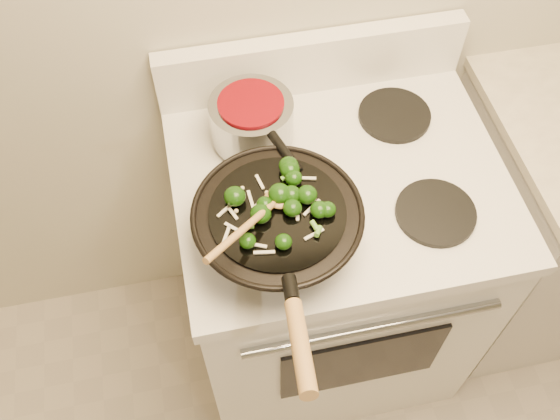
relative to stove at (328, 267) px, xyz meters
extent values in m
cube|color=white|center=(0.00, 0.00, -0.03)|extent=(0.76, 0.64, 0.88)
cube|color=white|center=(0.00, 0.00, 0.43)|extent=(0.78, 0.66, 0.04)
cube|color=white|center=(0.00, 0.30, 0.53)|extent=(0.78, 0.05, 0.16)
cylinder|color=#919599|center=(0.00, -0.33, 0.31)|extent=(0.60, 0.02, 0.02)
cube|color=black|center=(0.00, -0.33, 0.08)|extent=(0.42, 0.01, 0.28)
cylinder|color=black|center=(-0.18, -0.15, 0.46)|extent=(0.18, 0.18, 0.01)
cylinder|color=black|center=(0.18, -0.15, 0.46)|extent=(0.18, 0.18, 0.01)
cylinder|color=black|center=(-0.18, 0.15, 0.46)|extent=(0.18, 0.18, 0.01)
cylinder|color=black|center=(0.18, 0.15, 0.46)|extent=(0.18, 0.18, 0.01)
torus|color=black|center=(-0.18, -0.15, 0.56)|extent=(0.35, 0.35, 0.01)
cylinder|color=black|center=(-0.18, -0.15, 0.57)|extent=(0.28, 0.28, 0.01)
cylinder|color=black|center=(-0.20, -0.35, 0.61)|extent=(0.03, 0.06, 0.04)
cylinder|color=#AB7E43|center=(-0.21, -0.47, 0.64)|extent=(0.05, 0.19, 0.08)
ellipsoid|color=#123608|center=(-0.22, -0.16, 0.59)|extent=(0.04, 0.04, 0.04)
cylinder|color=#4C7C2C|center=(-0.20, -0.16, 0.58)|extent=(0.02, 0.01, 0.02)
ellipsoid|color=#123608|center=(-0.12, -0.14, 0.59)|extent=(0.04, 0.04, 0.04)
ellipsoid|color=#123608|center=(-0.08, -0.18, 0.58)|extent=(0.03, 0.03, 0.03)
ellipsoid|color=#123608|center=(-0.15, -0.16, 0.59)|extent=(0.04, 0.04, 0.03)
cylinder|color=#4C7C2C|center=(-0.14, -0.16, 0.58)|extent=(0.02, 0.02, 0.02)
ellipsoid|color=#123608|center=(-0.18, -0.23, 0.58)|extent=(0.03, 0.03, 0.03)
ellipsoid|color=#123608|center=(-0.13, -0.09, 0.58)|extent=(0.04, 0.04, 0.03)
ellipsoid|color=#123608|center=(-0.10, -0.18, 0.59)|extent=(0.04, 0.04, 0.03)
cylinder|color=#4C7C2C|center=(-0.09, -0.18, 0.58)|extent=(0.02, 0.01, 0.01)
ellipsoid|color=#123608|center=(-0.20, -0.14, 0.58)|extent=(0.03, 0.03, 0.03)
ellipsoid|color=#123608|center=(-0.25, -0.22, 0.58)|extent=(0.03, 0.03, 0.03)
ellipsoid|color=#123608|center=(-0.17, -0.12, 0.59)|extent=(0.05, 0.05, 0.04)
cylinder|color=#4C7C2C|center=(-0.16, -0.12, 0.58)|extent=(0.02, 0.01, 0.01)
ellipsoid|color=#123608|center=(-0.15, -0.13, 0.59)|extent=(0.04, 0.04, 0.03)
ellipsoid|color=#123608|center=(-0.14, -0.07, 0.59)|extent=(0.04, 0.04, 0.04)
ellipsoid|color=#123608|center=(-0.14, -0.06, 0.59)|extent=(0.04, 0.04, 0.04)
cylinder|color=#4C7C2C|center=(-0.12, -0.06, 0.58)|extent=(0.02, 0.01, 0.01)
ellipsoid|color=#123608|center=(-0.26, -0.11, 0.59)|extent=(0.04, 0.04, 0.04)
cube|color=white|center=(-0.24, -0.22, 0.57)|extent=(0.04, 0.02, 0.00)
cube|color=white|center=(-0.14, -0.16, 0.57)|extent=(0.02, 0.05, 0.00)
cube|color=white|center=(-0.11, -0.08, 0.57)|extent=(0.05, 0.02, 0.00)
cube|color=white|center=(-0.23, -0.12, 0.57)|extent=(0.01, 0.05, 0.00)
cube|color=white|center=(-0.29, -0.19, 0.57)|extent=(0.03, 0.04, 0.00)
cube|color=white|center=(-0.27, -0.18, 0.57)|extent=(0.04, 0.04, 0.00)
cube|color=white|center=(-0.28, -0.13, 0.57)|extent=(0.04, 0.03, 0.00)
cube|color=white|center=(-0.22, -0.24, 0.57)|extent=(0.04, 0.01, 0.00)
cube|color=white|center=(-0.27, -0.14, 0.57)|extent=(0.02, 0.04, 0.00)
cube|color=white|center=(-0.21, -0.14, 0.57)|extent=(0.02, 0.03, 0.00)
cube|color=white|center=(-0.20, -0.08, 0.57)|extent=(0.01, 0.04, 0.00)
cube|color=white|center=(-0.12, -0.22, 0.57)|extent=(0.04, 0.02, 0.00)
cube|color=white|center=(-0.11, -0.16, 0.57)|extent=(0.04, 0.04, 0.00)
cylinder|color=#5FA836|center=(-0.12, -0.21, 0.58)|extent=(0.03, 0.02, 0.01)
cylinder|color=#5FA836|center=(-0.15, -0.08, 0.58)|extent=(0.02, 0.01, 0.01)
cylinder|color=#5FA836|center=(-0.10, -0.17, 0.58)|extent=(0.02, 0.02, 0.02)
cylinder|color=#5FA836|center=(-0.24, -0.18, 0.58)|extent=(0.03, 0.02, 0.02)
cylinder|color=#5FA836|center=(-0.11, -0.22, 0.58)|extent=(0.03, 0.02, 0.01)
sphere|color=beige|center=(-0.11, -0.12, 0.57)|extent=(0.01, 0.01, 0.01)
sphere|color=beige|center=(-0.24, -0.08, 0.57)|extent=(0.01, 0.01, 0.01)
sphere|color=beige|center=(-0.26, -0.14, 0.57)|extent=(0.01, 0.01, 0.01)
sphere|color=beige|center=(-0.19, -0.11, 0.57)|extent=(0.01, 0.01, 0.01)
ellipsoid|color=#AB7E43|center=(-0.18, -0.13, 0.58)|extent=(0.07, 0.07, 0.02)
cylinder|color=#AB7E43|center=(-0.26, -0.22, 0.62)|extent=(0.17, 0.17, 0.10)
cylinder|color=#919599|center=(-0.18, 0.15, 0.52)|extent=(0.20, 0.20, 0.11)
cylinder|color=#6A050B|center=(-0.18, 0.15, 0.58)|extent=(0.15, 0.15, 0.01)
cylinder|color=black|center=(-0.13, 0.00, 0.57)|extent=(0.06, 0.12, 0.02)
camera|label=1|loc=(-0.32, -0.84, 1.61)|focal=40.00mm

